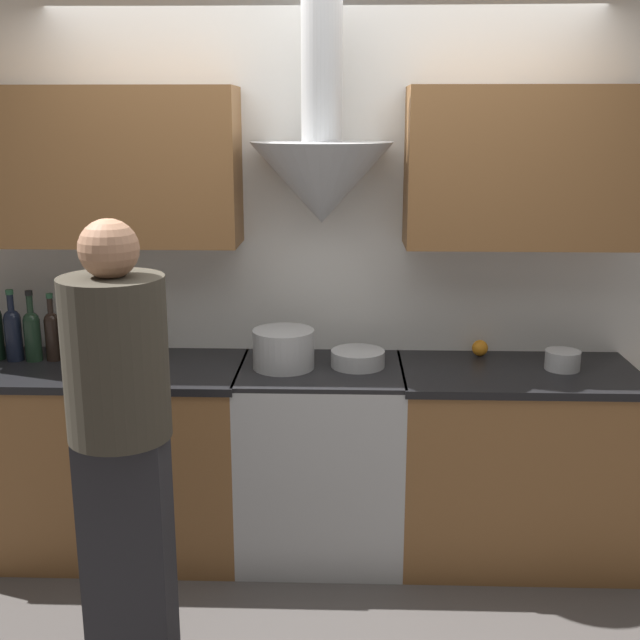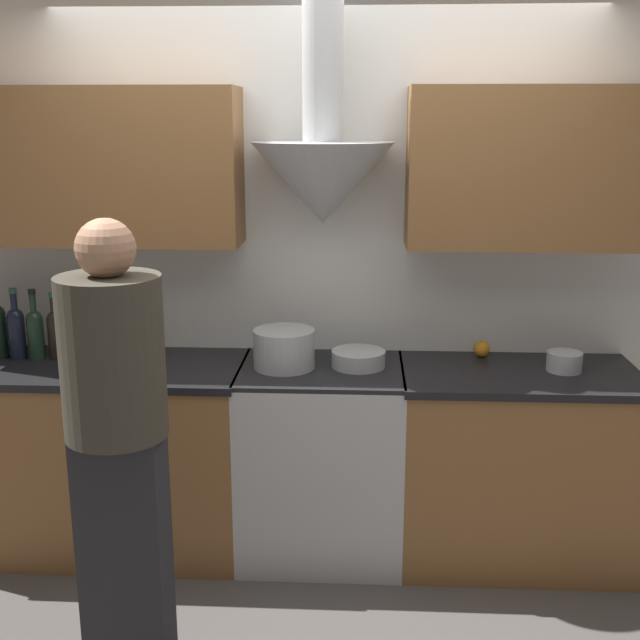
{
  "view_description": "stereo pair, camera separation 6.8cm",
  "coord_description": "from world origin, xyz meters",
  "px_view_note": "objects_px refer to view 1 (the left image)",
  "views": [
    {
      "loc": [
        0.11,
        -3.17,
        2.02
      ],
      "look_at": [
        0.0,
        0.21,
        1.16
      ],
      "focal_mm": 45.0,
      "sensor_mm": 36.0,
      "label": 1
    },
    {
      "loc": [
        0.18,
        -3.16,
        2.02
      ],
      "look_at": [
        0.0,
        0.21,
        1.16
      ],
      "focal_mm": 45.0,
      "sensor_mm": 36.0,
      "label": 2
    }
  ],
  "objects_px": {
    "wine_bottle_8": "(113,335)",
    "wine_bottle_3": "(13,332)",
    "stock_pot": "(284,349)",
    "orange_fruit": "(480,348)",
    "wine_bottle_5": "(52,333)",
    "wine_bottle_7": "(90,331)",
    "wine_bottle_6": "(71,333)",
    "saucepan": "(563,360)",
    "wine_bottle_4": "(32,333)",
    "person_foreground_left": "(121,434)",
    "stove_range": "(321,460)",
    "mixing_bowl": "(358,358)"
  },
  "relations": [
    {
      "from": "wine_bottle_8",
      "to": "wine_bottle_3",
      "type": "bearing_deg",
      "value": -179.49
    },
    {
      "from": "stock_pot",
      "to": "orange_fruit",
      "type": "relative_size",
      "value": 3.66
    },
    {
      "from": "wine_bottle_5",
      "to": "orange_fruit",
      "type": "xyz_separation_m",
      "value": [
        2.01,
        0.14,
        -0.09
      ]
    },
    {
      "from": "wine_bottle_7",
      "to": "wine_bottle_8",
      "type": "bearing_deg",
      "value": 5.32
    },
    {
      "from": "stock_pot",
      "to": "orange_fruit",
      "type": "height_order",
      "value": "stock_pot"
    },
    {
      "from": "wine_bottle_8",
      "to": "stock_pot",
      "type": "relative_size",
      "value": 1.18
    },
    {
      "from": "wine_bottle_6",
      "to": "saucepan",
      "type": "distance_m",
      "value": 2.26
    },
    {
      "from": "wine_bottle_4",
      "to": "stock_pot",
      "type": "relative_size",
      "value": 1.2
    },
    {
      "from": "wine_bottle_4",
      "to": "orange_fruit",
      "type": "height_order",
      "value": "wine_bottle_4"
    },
    {
      "from": "wine_bottle_8",
      "to": "saucepan",
      "type": "relative_size",
      "value": 2.09
    },
    {
      "from": "wine_bottle_5",
      "to": "stock_pot",
      "type": "relative_size",
      "value": 1.15
    },
    {
      "from": "wine_bottle_3",
      "to": "stock_pot",
      "type": "relative_size",
      "value": 1.21
    },
    {
      "from": "wine_bottle_8",
      "to": "person_foreground_left",
      "type": "bearing_deg",
      "value": -72.92
    },
    {
      "from": "wine_bottle_3",
      "to": "wine_bottle_5",
      "type": "xyz_separation_m",
      "value": [
        0.18,
        0.01,
        -0.01
      ]
    },
    {
      "from": "wine_bottle_5",
      "to": "saucepan",
      "type": "xyz_separation_m",
      "value": [
        2.35,
        -0.07,
        -0.09
      ]
    },
    {
      "from": "wine_bottle_4",
      "to": "wine_bottle_5",
      "type": "distance_m",
      "value": 0.09
    },
    {
      "from": "wine_bottle_3",
      "to": "wine_bottle_4",
      "type": "distance_m",
      "value": 0.09
    },
    {
      "from": "wine_bottle_5",
      "to": "wine_bottle_8",
      "type": "xyz_separation_m",
      "value": [
        0.29,
        -0.0,
        -0.0
      ]
    },
    {
      "from": "wine_bottle_4",
      "to": "wine_bottle_7",
      "type": "distance_m",
      "value": 0.27
    },
    {
      "from": "stock_pot",
      "to": "stove_range",
      "type": "bearing_deg",
      "value": 0.93
    },
    {
      "from": "wine_bottle_4",
      "to": "wine_bottle_8",
      "type": "height_order",
      "value": "wine_bottle_4"
    },
    {
      "from": "stove_range",
      "to": "wine_bottle_3",
      "type": "distance_m",
      "value": 1.55
    },
    {
      "from": "stove_range",
      "to": "wine_bottle_5",
      "type": "relative_size",
      "value": 2.85
    },
    {
      "from": "wine_bottle_8",
      "to": "orange_fruit",
      "type": "xyz_separation_m",
      "value": [
        1.72,
        0.14,
        -0.09
      ]
    },
    {
      "from": "wine_bottle_3",
      "to": "wine_bottle_8",
      "type": "relative_size",
      "value": 1.03
    },
    {
      "from": "orange_fruit",
      "to": "wine_bottle_7",
      "type": "bearing_deg",
      "value": -175.29
    },
    {
      "from": "wine_bottle_6",
      "to": "person_foreground_left",
      "type": "distance_m",
      "value": 1.06
    },
    {
      "from": "wine_bottle_3",
      "to": "saucepan",
      "type": "height_order",
      "value": "wine_bottle_3"
    },
    {
      "from": "wine_bottle_8",
      "to": "wine_bottle_7",
      "type": "bearing_deg",
      "value": -174.68
    },
    {
      "from": "stove_range",
      "to": "saucepan",
      "type": "xyz_separation_m",
      "value": [
        1.09,
        0.01,
        0.5
      ]
    },
    {
      "from": "wine_bottle_8",
      "to": "saucepan",
      "type": "height_order",
      "value": "wine_bottle_8"
    },
    {
      "from": "wine_bottle_3",
      "to": "wine_bottle_5",
      "type": "bearing_deg",
      "value": 2.9
    },
    {
      "from": "wine_bottle_7",
      "to": "mixing_bowl",
      "type": "xyz_separation_m",
      "value": [
        1.24,
        -0.04,
        -0.11
      ]
    },
    {
      "from": "stove_range",
      "to": "wine_bottle_3",
      "type": "bearing_deg",
      "value": 177.11
    },
    {
      "from": "wine_bottle_3",
      "to": "wine_bottle_7",
      "type": "bearing_deg",
      "value": -0.91
    },
    {
      "from": "wine_bottle_8",
      "to": "wine_bottle_4",
      "type": "bearing_deg",
      "value": -178.93
    },
    {
      "from": "wine_bottle_4",
      "to": "saucepan",
      "type": "bearing_deg",
      "value": -1.32
    },
    {
      "from": "wine_bottle_3",
      "to": "orange_fruit",
      "type": "xyz_separation_m",
      "value": [
        2.19,
        0.14,
        -0.1
      ]
    },
    {
      "from": "saucepan",
      "to": "wine_bottle_3",
      "type": "bearing_deg",
      "value": 178.66
    },
    {
      "from": "wine_bottle_3",
      "to": "orange_fruit",
      "type": "height_order",
      "value": "wine_bottle_3"
    },
    {
      "from": "person_foreground_left",
      "to": "stove_range",
      "type": "bearing_deg",
      "value": 51.79
    },
    {
      "from": "wine_bottle_6",
      "to": "stock_pot",
      "type": "bearing_deg",
      "value": -4.25
    },
    {
      "from": "wine_bottle_6",
      "to": "wine_bottle_7",
      "type": "height_order",
      "value": "wine_bottle_7"
    },
    {
      "from": "wine_bottle_5",
      "to": "wine_bottle_7",
      "type": "relative_size",
      "value": 0.91
    },
    {
      "from": "orange_fruit",
      "to": "wine_bottle_8",
      "type": "bearing_deg",
      "value": -175.33
    },
    {
      "from": "wine_bottle_8",
      "to": "orange_fruit",
      "type": "relative_size",
      "value": 4.31
    },
    {
      "from": "stove_range",
      "to": "wine_bottle_4",
      "type": "height_order",
      "value": "wine_bottle_4"
    },
    {
      "from": "mixing_bowl",
      "to": "person_foreground_left",
      "type": "height_order",
      "value": "person_foreground_left"
    },
    {
      "from": "wine_bottle_7",
      "to": "saucepan",
      "type": "distance_m",
      "value": 2.17
    },
    {
      "from": "wine_bottle_5",
      "to": "orange_fruit",
      "type": "bearing_deg",
      "value": 3.86
    }
  ]
}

